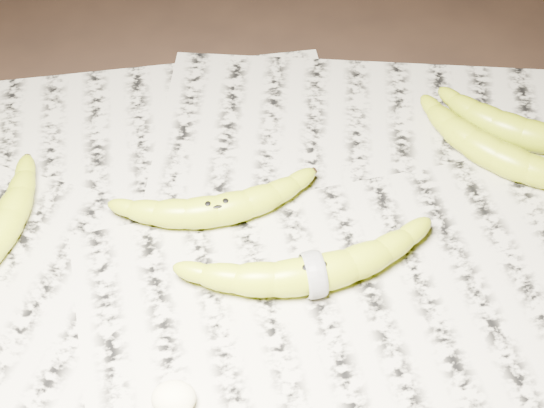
# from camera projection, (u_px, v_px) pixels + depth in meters

# --- Properties ---
(ground) EXTENTS (3.00, 3.00, 0.00)m
(ground) POSITION_uv_depth(u_px,v_px,m) (260.00, 275.00, 0.74)
(ground) COLOR black
(ground) RESTS_ON ground
(newspaper_patch) EXTENTS (0.90, 0.70, 0.01)m
(newspaper_patch) POSITION_uv_depth(u_px,v_px,m) (241.00, 266.00, 0.74)
(newspaper_patch) COLOR #B0AB97
(newspaper_patch) RESTS_ON ground
(banana_center) EXTENTS (0.19, 0.10, 0.03)m
(banana_center) POSITION_uv_depth(u_px,v_px,m) (217.00, 208.00, 0.76)
(banana_center) COLOR #A9B917
(banana_center) RESTS_ON newspaper_patch
(banana_taped) EXTENTS (0.23, 0.11, 0.04)m
(banana_taped) POSITION_uv_depth(u_px,v_px,m) (313.00, 272.00, 0.71)
(banana_taped) COLOR #A9B917
(banana_taped) RESTS_ON newspaper_patch
(banana_upper_a) EXTENTS (0.19, 0.16, 0.04)m
(banana_upper_a) POSITION_uv_depth(u_px,v_px,m) (498.00, 153.00, 0.81)
(banana_upper_a) COLOR #A9B917
(banana_upper_a) RESTS_ON newspaper_patch
(banana_upper_b) EXTENTS (0.18, 0.12, 0.04)m
(banana_upper_b) POSITION_uv_depth(u_px,v_px,m) (523.00, 130.00, 0.83)
(banana_upper_b) COLOR #A9B917
(banana_upper_b) RESTS_ON newspaper_patch
(measuring_tape) EXTENTS (0.02, 0.05, 0.05)m
(measuring_tape) POSITION_uv_depth(u_px,v_px,m) (313.00, 272.00, 0.71)
(measuring_tape) COLOR white
(measuring_tape) RESTS_ON newspaper_patch
(flesh_chunk_a) EXTENTS (0.04, 0.03, 0.02)m
(flesh_chunk_a) POSITION_uv_depth(u_px,v_px,m) (173.00, 396.00, 0.64)
(flesh_chunk_a) COLOR #EEE9B8
(flesh_chunk_a) RESTS_ON newspaper_patch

